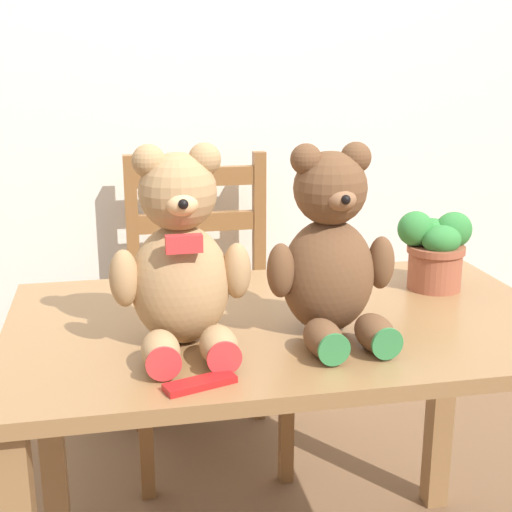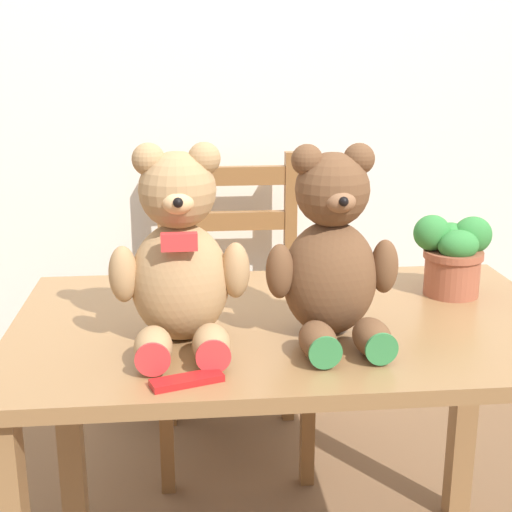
% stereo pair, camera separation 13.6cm
% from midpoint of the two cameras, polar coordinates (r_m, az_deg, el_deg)
% --- Properties ---
extents(wall_back, '(8.00, 0.04, 2.60)m').
position_cam_midpoint_polar(wall_back, '(2.43, -5.27, 16.68)').
color(wall_back, silver).
rests_on(wall_back, ground_plane).
extents(dining_table, '(1.15, 0.70, 0.73)m').
position_cam_midpoint_polar(dining_table, '(1.55, -0.22, -9.19)').
color(dining_table, olive).
rests_on(dining_table, ground_plane).
extents(wooden_chair_behind, '(0.46, 0.44, 0.96)m').
position_cam_midpoint_polar(wooden_chair_behind, '(2.28, -5.88, -4.56)').
color(wooden_chair_behind, brown).
rests_on(wooden_chair_behind, ground_plane).
extents(teddy_bear_left, '(0.27, 0.26, 0.38)m').
position_cam_midpoint_polar(teddy_bear_left, '(1.33, -8.97, -0.49)').
color(teddy_bear_left, tan).
rests_on(teddy_bear_left, dining_table).
extents(teddy_bear_right, '(0.26, 0.26, 0.38)m').
position_cam_midpoint_polar(teddy_bear_right, '(1.38, 3.21, 0.09)').
color(teddy_bear_right, brown).
rests_on(teddy_bear_right, dining_table).
extents(potted_plant, '(0.18, 0.13, 0.19)m').
position_cam_midpoint_polar(potted_plant, '(1.70, 11.98, 0.56)').
color(potted_plant, '#9E5138').
rests_on(potted_plant, dining_table).
extents(chocolate_bar, '(0.13, 0.07, 0.01)m').
position_cam_midpoint_polar(chocolate_bar, '(1.21, -7.76, -10.13)').
color(chocolate_bar, red).
rests_on(chocolate_bar, dining_table).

